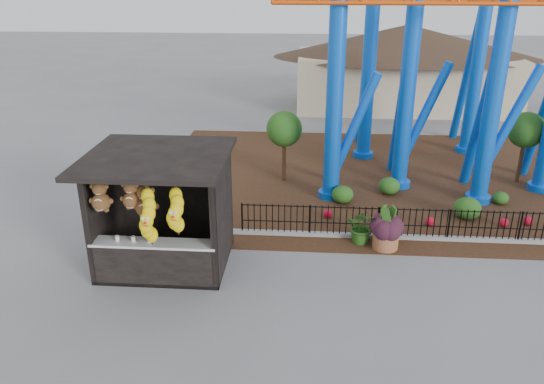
# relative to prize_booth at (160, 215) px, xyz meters

# --- Properties ---
(ground) EXTENTS (120.00, 120.00, 0.00)m
(ground) POSITION_rel_prize_booth_xyz_m (3.01, -0.90, -1.53)
(ground) COLOR slate
(ground) RESTS_ON ground
(mulch_bed) EXTENTS (18.00, 12.00, 0.02)m
(mulch_bed) POSITION_rel_prize_booth_xyz_m (7.01, 7.10, -1.53)
(mulch_bed) COLOR #331E11
(mulch_bed) RESTS_ON ground
(curb) EXTENTS (18.00, 0.18, 0.12)m
(curb) POSITION_rel_prize_booth_xyz_m (7.01, 2.10, -1.47)
(curb) COLOR gray
(curb) RESTS_ON ground
(prize_booth) EXTENTS (3.50, 3.40, 3.12)m
(prize_booth) POSITION_rel_prize_booth_xyz_m (0.00, 0.00, 0.00)
(prize_booth) COLOR black
(prize_booth) RESTS_ON ground
(picket_fence) EXTENTS (12.20, 0.06, 1.00)m
(picket_fence) POSITION_rel_prize_booth_xyz_m (7.91, 2.10, -1.03)
(picket_fence) COLOR black
(picket_fence) RESTS_ON ground
(terracotta_planter) EXTENTS (0.82, 0.82, 0.55)m
(terracotta_planter) POSITION_rel_prize_booth_xyz_m (5.95, 1.51, -1.26)
(terracotta_planter) COLOR #935735
(terracotta_planter) RESTS_ON ground
(planter_foliage) EXTENTS (0.70, 0.70, 0.64)m
(planter_foliage) POSITION_rel_prize_booth_xyz_m (5.95, 1.51, -0.66)
(planter_foliage) COLOR black
(planter_foliage) RESTS_ON terracotta_planter
(potted_plant) EXTENTS (1.05, 0.95, 1.02)m
(potted_plant) POSITION_rel_prize_booth_xyz_m (5.32, 1.80, -1.02)
(potted_plant) COLOR #1F5318
(potted_plant) RESTS_ON ground
(landscaping) EXTENTS (8.74, 3.00, 0.68)m
(landscaping) POSITION_rel_prize_booth_xyz_m (7.74, 4.47, -1.23)
(landscaping) COLOR #224C16
(landscaping) RESTS_ON mulch_bed
(pavilion) EXTENTS (15.00, 15.00, 4.80)m
(pavilion) POSITION_rel_prize_booth_xyz_m (9.01, 19.10, 1.53)
(pavilion) COLOR #BFAD8C
(pavilion) RESTS_ON ground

